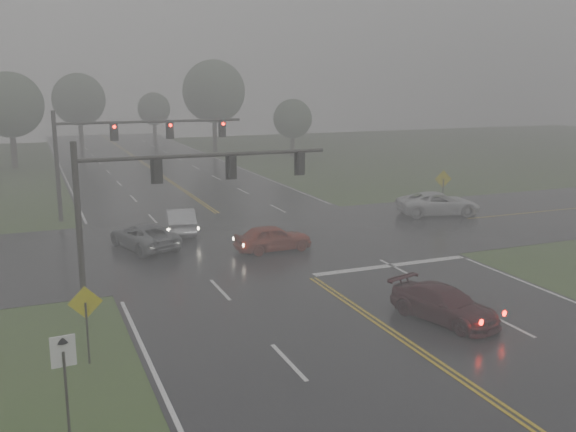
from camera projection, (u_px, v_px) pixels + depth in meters
name	position (u px, v px, depth m)	size (l,w,h in m)	color
ground	(526.00, 424.00, 17.33)	(180.00, 180.00, 0.00)	#354E21
main_road	(268.00, 248.00, 35.43)	(18.00, 160.00, 0.02)	black
cross_street	(256.00, 240.00, 37.25)	(120.00, 14.00, 0.02)	black
stop_bar	(391.00, 266.00, 32.03)	(8.50, 0.50, 0.01)	silver
sedan_maroon	(443.00, 321.00, 24.75)	(1.84, 4.54, 1.32)	#34090F
sedan_red	(273.00, 251.00, 34.83)	(1.69, 4.20, 1.43)	maroon
sedan_silver	(181.00, 233.00, 38.83)	(1.62, 4.65, 1.53)	#B0B2B8
car_grey	(144.00, 249.00, 35.33)	(2.29, 4.97, 1.38)	#5A5D61
pickup_white	(438.00, 215.00, 44.14)	(2.59, 5.62, 1.56)	silver
signal_gantry_near	(159.00, 186.00, 27.19)	(11.12, 0.29, 6.71)	black
signal_gantry_far	(117.00, 142.00, 42.58)	(12.57, 0.37, 7.20)	black
sign_diamond_west	(86.00, 312.00, 20.69)	(1.10, 0.10, 2.64)	black
sign_arrow_white	(64.00, 367.00, 16.28)	(0.63, 0.12, 2.81)	black
sign_diamond_east	(443.00, 184.00, 44.73)	(1.21, 0.31, 2.95)	black
tree_nw_a	(10.00, 105.00, 66.27)	(6.79, 6.79, 9.97)	#342A22
tree_ne_a	(214.00, 91.00, 80.91)	(7.92, 7.92, 11.63)	#342A22
tree_n_mid	(79.00, 100.00, 83.32)	(6.81, 6.81, 10.01)	#342A22
tree_e_near	(293.00, 119.00, 76.83)	(4.69, 4.69, 6.89)	#342A22
tree_n_far	(154.00, 109.00, 97.31)	(4.94, 4.94, 7.26)	#342A22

